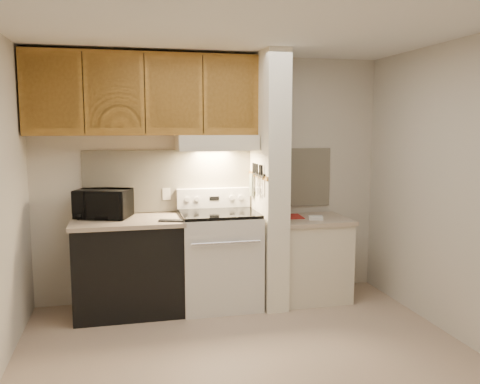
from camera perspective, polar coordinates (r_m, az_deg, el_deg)
name	(u,v)px	position (r m, az deg, el deg)	size (l,w,h in m)	color
floor	(247,355)	(4.19, 0.80, -17.81)	(3.60, 3.60, 0.00)	tan
ceiling	(248,27)	(3.86, 0.87, 18.06)	(3.60, 3.60, 0.00)	white
wall_back	(212,178)	(5.29, -3.11, 1.58)	(3.60, 0.02, 2.50)	beige
wall_right	(456,191)	(4.61, 23.10, 0.13)	(0.02, 3.00, 2.50)	beige
backsplash	(213,180)	(5.28, -3.09, 1.40)	(2.60, 0.02, 0.63)	beige
range_body	(219,260)	(5.10, -2.36, -7.68)	(0.76, 0.65, 0.92)	silver
oven_window	(225,265)	(4.79, -1.64, -8.18)	(0.50, 0.01, 0.30)	black
oven_handle	(226,243)	(4.70, -1.56, -5.72)	(0.02, 0.02, 0.65)	silver
cooktop	(219,213)	(5.00, -2.39, -2.41)	(0.74, 0.64, 0.03)	black
range_backguard	(214,198)	(5.25, -2.98, -0.66)	(0.76, 0.08, 0.20)	silver
range_display	(214,198)	(5.21, -2.90, -0.72)	(0.10, 0.01, 0.04)	black
range_knob_left_outer	(187,199)	(5.17, -5.95, -0.82)	(0.05, 0.05, 0.02)	silver
range_knob_left_inner	(197,199)	(5.18, -4.85, -0.79)	(0.05, 0.05, 0.02)	silver
range_knob_right_inner	(231,198)	(5.25, -0.96, -0.66)	(0.05, 0.05, 0.02)	silver
range_knob_right_outer	(241,198)	(5.27, 0.10, -0.63)	(0.05, 0.05, 0.02)	silver
dishwasher_front	(129,268)	(5.03, -12.38, -8.35)	(1.00, 0.63, 0.87)	black
left_countertop	(127,221)	(4.93, -12.53, -3.25)	(1.04, 0.67, 0.04)	tan
spoon_rest	(172,221)	(4.75, -7.67, -3.20)	(0.24, 0.08, 0.02)	black
teal_jar	(90,211)	(5.14, -16.49, -2.09)	(0.10, 0.10, 0.11)	#2D6F6B
outlet	(167,194)	(5.22, -8.25, -0.22)	(0.08, 0.01, 0.12)	beige
microwave	(103,204)	(5.04, -15.10, -1.27)	(0.50, 0.34, 0.28)	black
partition_pillar	(269,180)	(5.07, 3.27, 1.32)	(0.22, 0.70, 2.50)	white
pillar_trim	(258,176)	(5.03, 2.01, 1.86)	(0.01, 0.70, 0.04)	olive
knife_strip	(259,174)	(4.98, 2.10, 2.03)	(0.02, 0.42, 0.04)	black
knife_blade_a	(261,186)	(4.84, 2.43, 0.68)	(0.01, 0.04, 0.16)	silver
knife_handle_a	(262,170)	(4.83, 2.43, 2.45)	(0.02, 0.02, 0.10)	black
knife_blade_b	(259,186)	(4.92, 2.18, 0.67)	(0.01, 0.04, 0.18)	silver
knife_handle_b	(260,170)	(4.88, 2.25, 2.51)	(0.02, 0.02, 0.10)	black
knife_blade_c	(258,186)	(4.98, 1.98, 0.64)	(0.01, 0.04, 0.20)	silver
knife_handle_c	(257,169)	(4.98, 1.94, 2.61)	(0.02, 0.02, 0.10)	black
knife_blade_d	(256,183)	(5.05, 1.76, 0.96)	(0.01, 0.04, 0.16)	silver
knife_handle_d	(255,168)	(5.06, 1.69, 2.69)	(0.02, 0.02, 0.10)	black
knife_blade_e	(253,183)	(5.15, 1.47, 0.98)	(0.01, 0.04, 0.18)	silver
knife_handle_e	(253,168)	(5.13, 1.49, 2.75)	(0.02, 0.02, 0.10)	black
oven_mitt	(252,185)	(5.20, 1.34, 0.81)	(0.03, 0.09, 0.23)	slate
right_cab_base	(311,260)	(5.37, 7.96, -7.57)	(0.70, 0.60, 0.81)	beige
right_countertop	(312,220)	(5.27, 8.04, -3.11)	(0.74, 0.64, 0.04)	tan
red_folder	(292,216)	(5.30, 5.84, -2.75)	(0.20, 0.28, 0.01)	#A5231C
white_box	(316,218)	(5.18, 8.49, -2.88)	(0.14, 0.09, 0.04)	white
range_hood	(216,143)	(5.05, -2.70, 5.57)	(0.78, 0.44, 0.15)	beige
hood_lip	(220,148)	(4.84, -2.24, 4.96)	(0.78, 0.04, 0.06)	beige
upper_cabinets	(144,95)	(5.02, -10.74, 10.69)	(2.18, 0.33, 0.77)	olive
cab_door_a	(51,92)	(4.89, -20.43, 10.45)	(0.46, 0.01, 0.63)	olive
cab_gap_a	(83,93)	(4.86, -17.19, 10.60)	(0.01, 0.01, 0.73)	black
cab_door_b	(114,93)	(4.85, -13.92, 10.72)	(0.46, 0.01, 0.63)	olive
cab_gap_b	(145,94)	(4.86, -10.65, 10.81)	(0.01, 0.01, 0.73)	black
cab_door_c	(174,94)	(4.88, -7.40, 10.86)	(0.46, 0.01, 0.63)	olive
cab_gap_c	(203,94)	(4.91, -4.18, 10.87)	(0.01, 0.01, 0.73)	black
cab_door_d	(231,95)	(4.97, -1.02, 10.86)	(0.46, 0.01, 0.63)	olive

